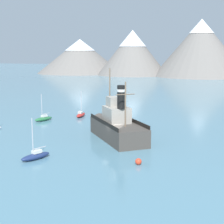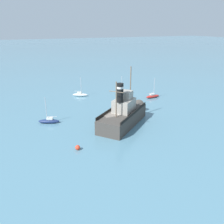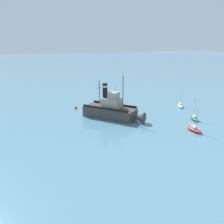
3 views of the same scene
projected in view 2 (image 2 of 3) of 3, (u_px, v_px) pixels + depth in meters
name	position (u px, v px, depth m)	size (l,w,h in m)	color
ground_plane	(110.00, 127.00, 41.36)	(600.00, 600.00, 0.00)	teal
old_tugboat	(124.00, 114.00, 42.28)	(11.56, 13.40, 9.90)	#423D38
sailboat_green	(123.00, 94.00, 59.91)	(2.43, 3.94, 4.90)	#286B3D
sailboat_white	(80.00, 94.00, 59.37)	(2.86, 3.84, 4.90)	white
sailboat_navy	(49.00, 121.00, 42.95)	(2.60, 3.91, 4.90)	navy
sailboat_red	(153.00, 96.00, 58.05)	(1.31, 3.85, 4.90)	#B22823
mooring_buoy	(78.00, 148.00, 33.68)	(0.71, 0.71, 0.71)	red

